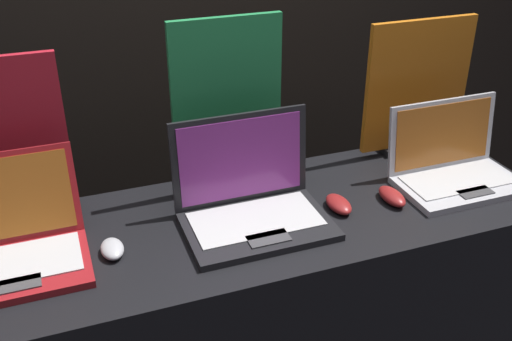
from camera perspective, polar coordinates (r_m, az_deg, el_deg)
laptop_front at (r=1.61m, az=-21.84°, el=-6.21°), size 0.33×0.30×0.25m
mouse_front at (r=1.59m, az=-13.53°, el=-7.26°), size 0.06×0.09×0.03m
promo_stand_front at (r=1.72m, az=-22.90°, el=2.17°), size 0.33×0.07×0.47m
laptop_middle at (r=1.65m, az=-0.48°, el=-2.75°), size 0.40×0.29×0.28m
mouse_middle at (r=1.74m, az=7.87°, el=-3.19°), size 0.06×0.11×0.03m
promo_stand_middle at (r=1.74m, az=-2.75°, el=5.73°), size 0.33×0.07×0.52m
laptop_back at (r=1.95m, az=18.27°, el=0.52°), size 0.38×0.25×0.24m
mouse_back at (r=1.80m, az=12.82°, el=-2.42°), size 0.06×0.12×0.04m
promo_stand_back at (r=2.05m, az=15.05°, el=7.35°), size 0.38×0.07×0.45m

